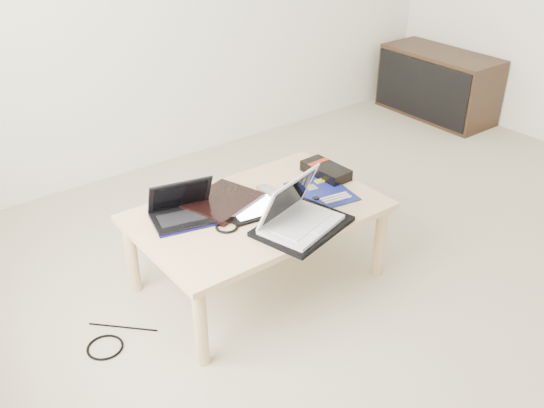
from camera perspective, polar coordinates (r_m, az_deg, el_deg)
ground at (r=2.99m, az=14.74°, el=-7.66°), size 4.00×4.00×0.00m
coffee_table at (r=2.75m, az=-1.33°, el=-1.37°), size 1.10×0.70×0.40m
media_cabinet at (r=4.94m, az=15.29°, el=10.81°), size 0.41×0.90×0.50m
book at (r=2.76m, az=-4.66°, el=0.22°), size 0.37×0.34×0.03m
netbook at (r=2.66m, az=-8.35°, el=-0.62°), size 0.32×0.26×0.19m
tablet at (r=2.71m, az=-1.67°, el=-0.42°), size 0.30×0.24×0.01m
remote at (r=2.81m, az=0.11°, el=0.81°), size 0.07×0.22×0.02m
neoprene_sleeve at (r=2.58m, az=2.87°, el=-2.11°), size 0.45×0.37×0.02m
white_laptop at (r=2.55m, az=2.39°, el=-1.04°), size 0.38×0.32×0.22m
motherboard at (r=2.87m, az=4.71°, el=1.19°), size 0.29×0.34×0.01m
gpu_box at (r=3.02m, az=5.09°, el=3.16°), size 0.13×0.25×0.06m
cable_coil at (r=2.59m, az=-4.29°, el=-2.18°), size 0.11×0.11×0.01m
floor_cable_coil at (r=2.68m, az=-15.44°, el=-12.87°), size 0.19×0.19×0.01m
floor_cable_trail at (r=2.76m, az=-13.84°, el=-11.19°), size 0.22×0.23×0.01m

